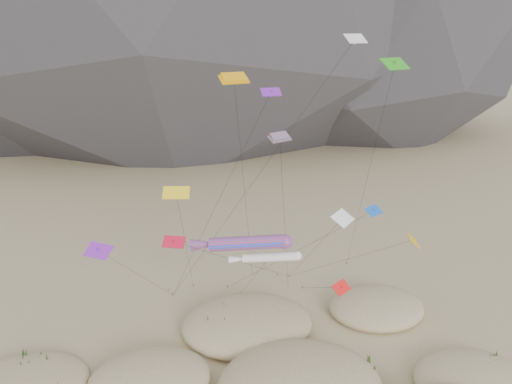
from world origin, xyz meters
TOP-DOWN VIEW (x-y plane):
  - kite_stakes at (1.47, 23.98)m, footprint 23.50×4.64m
  - rainbow_tube_kite at (-2.18, 9.84)m, footprint 11.48×18.92m
  - white_tube_kite at (-0.19, 9.40)m, footprint 6.32×12.14m
  - orange_parafoil at (-2.43, 11.69)m, footprint 6.14×15.08m
  - multi_parafoil at (2.17, 13.85)m, footprint 5.03×9.20m
  - delta_kites at (2.74, 10.29)m, footprint 30.80×21.97m

SIDE VIEW (x-z plane):
  - kite_stakes at x=1.47m, z-range 0.00..0.30m
  - white_tube_kite at x=-0.19m, z-range 4.97..16.21m
  - rainbow_tube_kite at x=-2.18m, z-range 5.50..18.49m
  - delta_kites at x=2.74m, z-range 2.33..31.64m
  - multi_parafoil at x=2.17m, z-range 9.72..30.54m
  - orange_parafoil at x=-2.43m, z-range 12.39..38.84m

